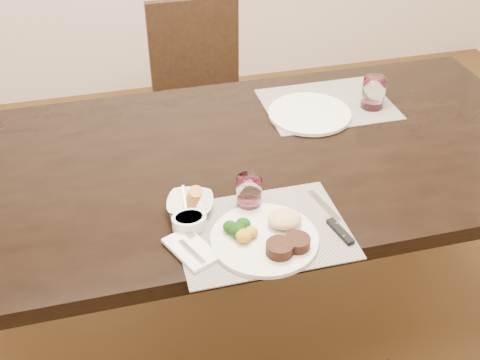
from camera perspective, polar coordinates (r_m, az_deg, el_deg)
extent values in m
plane|color=#4A3318|center=(2.43, 1.14, -12.34)|extent=(4.50, 4.50, 0.00)
cube|color=black|center=(1.95, 1.39, 1.91)|extent=(2.00, 1.00, 0.05)
cube|color=black|center=(2.81, 17.25, 2.86)|extent=(0.08, 0.08, 0.70)
cube|color=black|center=(2.80, -3.42, 6.43)|extent=(0.42, 0.42, 0.04)
cube|color=black|center=(2.75, -6.15, 0.06)|extent=(0.04, 0.04, 0.41)
cube|color=black|center=(2.81, 1.08, 1.15)|extent=(0.04, 0.04, 0.41)
cube|color=black|center=(3.05, -7.28, 3.93)|extent=(0.04, 0.04, 0.41)
cube|color=black|center=(3.10, -0.69, 4.86)|extent=(0.04, 0.04, 0.41)
cube|color=black|center=(2.86, -4.39, 12.53)|extent=(0.42, 0.04, 0.45)
cube|color=gray|center=(1.63, 2.09, -4.88)|extent=(0.46, 0.34, 0.00)
cube|color=gray|center=(2.23, 8.28, 7.13)|extent=(0.46, 0.34, 0.00)
cylinder|color=silver|center=(1.59, 2.32, -5.60)|extent=(0.29, 0.29, 0.01)
cylinder|color=black|center=(1.54, 3.78, -6.47)|extent=(0.07, 0.07, 0.03)
cylinder|color=black|center=(1.56, 5.46, -5.92)|extent=(0.07, 0.07, 0.03)
ellipsoid|color=#D9B582|center=(1.62, 4.24, -3.71)|extent=(0.09, 0.08, 0.04)
ellipsoid|color=#154A0E|center=(1.58, -0.24, -4.75)|extent=(0.04, 0.04, 0.04)
ellipsoid|color=#B69517|center=(1.57, 0.36, -5.31)|extent=(0.04, 0.04, 0.03)
cube|color=white|center=(1.57, -4.67, -6.56)|extent=(0.14, 0.17, 0.01)
cube|color=silver|center=(1.55, -4.56, -6.79)|extent=(0.05, 0.10, 0.00)
cube|color=silver|center=(1.60, -4.86, -5.08)|extent=(0.03, 0.04, 0.00)
cube|color=silver|center=(1.72, 7.94, -2.39)|extent=(0.05, 0.15, 0.00)
cube|color=black|center=(1.64, 9.48, -4.83)|extent=(0.04, 0.11, 0.01)
imported|color=silver|center=(1.69, -4.74, -2.33)|extent=(0.16, 0.16, 0.03)
cylinder|color=gold|center=(1.68, -4.77, -1.75)|extent=(0.04, 0.05, 0.04)
cylinder|color=silver|center=(1.63, -4.83, -3.98)|extent=(0.09, 0.09, 0.04)
cylinder|color=#0B340C|center=(1.62, -4.85, -3.65)|extent=(0.08, 0.08, 0.01)
cube|color=silver|center=(1.66, -5.29, -1.72)|extent=(0.01, 0.06, 0.04)
cylinder|color=silver|center=(1.68, 0.86, -1.21)|extent=(0.07, 0.07, 0.10)
cylinder|color=#39050E|center=(1.70, 0.85, -2.20)|extent=(0.06, 0.06, 0.02)
cylinder|color=silver|center=(2.14, 6.61, 6.28)|extent=(0.29, 0.29, 0.01)
cylinder|color=silver|center=(2.21, 12.54, 8.10)|extent=(0.08, 0.08, 0.11)
cylinder|color=#39050E|center=(2.23, 12.39, 7.14)|extent=(0.07, 0.07, 0.03)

